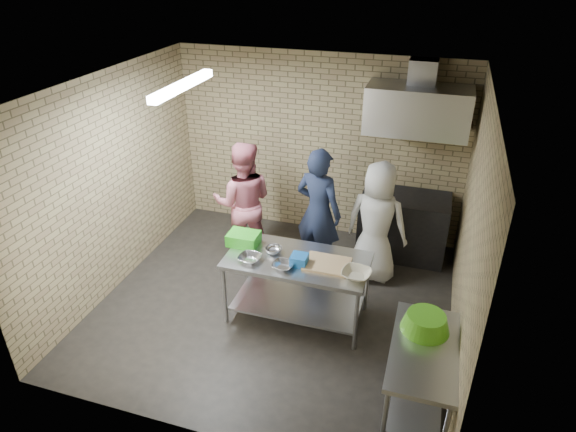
{
  "coord_description": "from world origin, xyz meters",
  "views": [
    {
      "loc": [
        1.64,
        -4.71,
        3.95
      ],
      "look_at": [
        0.1,
        0.2,
        1.15
      ],
      "focal_mm": 31.29,
      "sensor_mm": 36.0,
      "label": 1
    }
  ],
  "objects_px": {
    "prep_table": "(297,288)",
    "blue_tub": "(299,260)",
    "bottle_green": "(454,116)",
    "green_basin": "(426,322)",
    "woman_pink": "(243,203)",
    "green_crate": "(244,239)",
    "woman_white": "(377,223)",
    "man_navy": "(318,213)",
    "stove": "(403,225)",
    "bottle_red": "(422,112)",
    "side_counter": "(420,378)"
  },
  "relations": [
    {
      "from": "man_navy",
      "to": "woman_white",
      "type": "distance_m",
      "value": 0.76
    },
    {
      "from": "bottle_green",
      "to": "woman_pink",
      "type": "relative_size",
      "value": 0.09
    },
    {
      "from": "green_basin",
      "to": "bottle_green",
      "type": "height_order",
      "value": "bottle_green"
    },
    {
      "from": "blue_tub",
      "to": "man_navy",
      "type": "height_order",
      "value": "man_navy"
    },
    {
      "from": "green_crate",
      "to": "side_counter",
      "type": "bearing_deg",
      "value": -26.22
    },
    {
      "from": "prep_table",
      "to": "side_counter",
      "type": "xyz_separation_m",
      "value": [
        1.48,
        -0.95,
        -0.03
      ]
    },
    {
      "from": "green_basin",
      "to": "woman_pink",
      "type": "xyz_separation_m",
      "value": [
        -2.53,
        1.74,
        0.03
      ]
    },
    {
      "from": "side_counter",
      "to": "bottle_red",
      "type": "bearing_deg",
      "value": 97.62
    },
    {
      "from": "man_navy",
      "to": "woman_pink",
      "type": "bearing_deg",
      "value": 15.24
    },
    {
      "from": "side_counter",
      "to": "bottle_red",
      "type": "xyz_separation_m",
      "value": [
        -0.4,
        2.99,
        1.65
      ]
    },
    {
      "from": "side_counter",
      "to": "woman_white",
      "type": "height_order",
      "value": "woman_white"
    },
    {
      "from": "green_crate",
      "to": "man_navy",
      "type": "bearing_deg",
      "value": 52.91
    },
    {
      "from": "stove",
      "to": "woman_white",
      "type": "xyz_separation_m",
      "value": [
        -0.3,
        -0.7,
        0.37
      ]
    },
    {
      "from": "stove",
      "to": "green_crate",
      "type": "relative_size",
      "value": 3.32
    },
    {
      "from": "stove",
      "to": "blue_tub",
      "type": "xyz_separation_m",
      "value": [
        -0.98,
        -1.9,
        0.42
      ]
    },
    {
      "from": "side_counter",
      "to": "woman_pink",
      "type": "distance_m",
      "value": 3.27
    },
    {
      "from": "stove",
      "to": "green_basin",
      "type": "bearing_deg",
      "value": -80.24
    },
    {
      "from": "green_basin",
      "to": "bottle_red",
      "type": "height_order",
      "value": "bottle_red"
    },
    {
      "from": "man_navy",
      "to": "green_crate",
      "type": "bearing_deg",
      "value": 69.06
    },
    {
      "from": "side_counter",
      "to": "bottle_green",
      "type": "xyz_separation_m",
      "value": [
        0.0,
        2.99,
        1.64
      ]
    },
    {
      "from": "green_basin",
      "to": "woman_white",
      "type": "xyz_separation_m",
      "value": [
        -0.73,
        1.8,
        -0.02
      ]
    },
    {
      "from": "green_crate",
      "to": "man_navy",
      "type": "xyz_separation_m",
      "value": [
        0.68,
        0.9,
        -0.0
      ]
    },
    {
      "from": "prep_table",
      "to": "stove",
      "type": "xyz_separation_m",
      "value": [
        1.03,
        1.8,
        0.04
      ]
    },
    {
      "from": "bottle_red",
      "to": "woman_white",
      "type": "bearing_deg",
      "value": -110.36
    },
    {
      "from": "woman_pink",
      "to": "woman_white",
      "type": "bearing_deg",
      "value": 164.97
    },
    {
      "from": "side_counter",
      "to": "blue_tub",
      "type": "distance_m",
      "value": 1.74
    },
    {
      "from": "prep_table",
      "to": "side_counter",
      "type": "relative_size",
      "value": 1.36
    },
    {
      "from": "green_crate",
      "to": "man_navy",
      "type": "distance_m",
      "value": 1.13
    },
    {
      "from": "green_crate",
      "to": "woman_white",
      "type": "bearing_deg",
      "value": 34.32
    },
    {
      "from": "prep_table",
      "to": "green_crate",
      "type": "relative_size",
      "value": 4.5
    },
    {
      "from": "prep_table",
      "to": "bottle_red",
      "type": "bearing_deg",
      "value": 62.07
    },
    {
      "from": "prep_table",
      "to": "blue_tub",
      "type": "distance_m",
      "value": 0.48
    },
    {
      "from": "man_navy",
      "to": "woman_pink",
      "type": "height_order",
      "value": "man_navy"
    },
    {
      "from": "prep_table",
      "to": "bottle_red",
      "type": "distance_m",
      "value": 2.82
    },
    {
      "from": "green_basin",
      "to": "blue_tub",
      "type": "bearing_deg",
      "value": 156.83
    },
    {
      "from": "woman_pink",
      "to": "woman_white",
      "type": "relative_size",
      "value": 1.05
    },
    {
      "from": "bottle_green",
      "to": "man_navy",
      "type": "bearing_deg",
      "value": -145.89
    },
    {
      "from": "stove",
      "to": "man_navy",
      "type": "distance_m",
      "value": 1.37
    },
    {
      "from": "side_counter",
      "to": "man_navy",
      "type": "distance_m",
      "value": 2.53
    },
    {
      "from": "side_counter",
      "to": "green_basin",
      "type": "distance_m",
      "value": 0.52
    },
    {
      "from": "stove",
      "to": "woman_pink",
      "type": "relative_size",
      "value": 0.7
    },
    {
      "from": "prep_table",
      "to": "side_counter",
      "type": "bearing_deg",
      "value": -32.8
    },
    {
      "from": "green_crate",
      "to": "woman_pink",
      "type": "xyz_separation_m",
      "value": [
        -0.37,
        0.92,
        -0.03
      ]
    },
    {
      "from": "green_crate",
      "to": "blue_tub",
      "type": "xyz_separation_m",
      "value": [
        0.75,
        -0.22,
        -0.01
      ]
    },
    {
      "from": "woman_pink",
      "to": "man_navy",
      "type": "bearing_deg",
      "value": 162.19
    },
    {
      "from": "stove",
      "to": "green_basin",
      "type": "distance_m",
      "value": 2.57
    },
    {
      "from": "man_navy",
      "to": "woman_white",
      "type": "xyz_separation_m",
      "value": [
        0.75,
        0.08,
        -0.07
      ]
    },
    {
      "from": "bottle_green",
      "to": "blue_tub",
      "type": "bearing_deg",
      "value": -123.79
    },
    {
      "from": "man_navy",
      "to": "green_basin",
      "type": "bearing_deg",
      "value": 146.74
    },
    {
      "from": "prep_table",
      "to": "bottle_green",
      "type": "distance_m",
      "value": 2.99
    }
  ]
}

